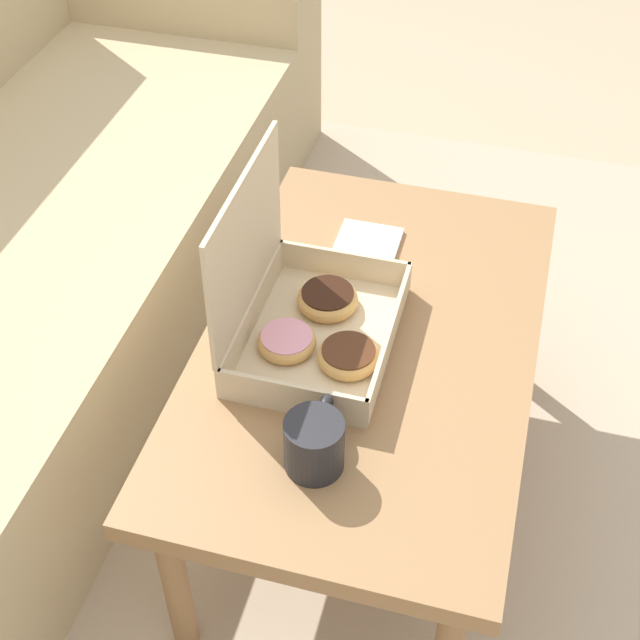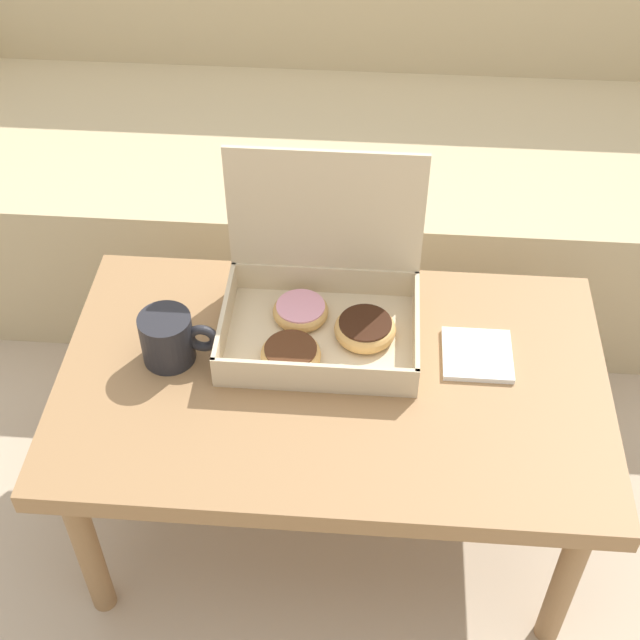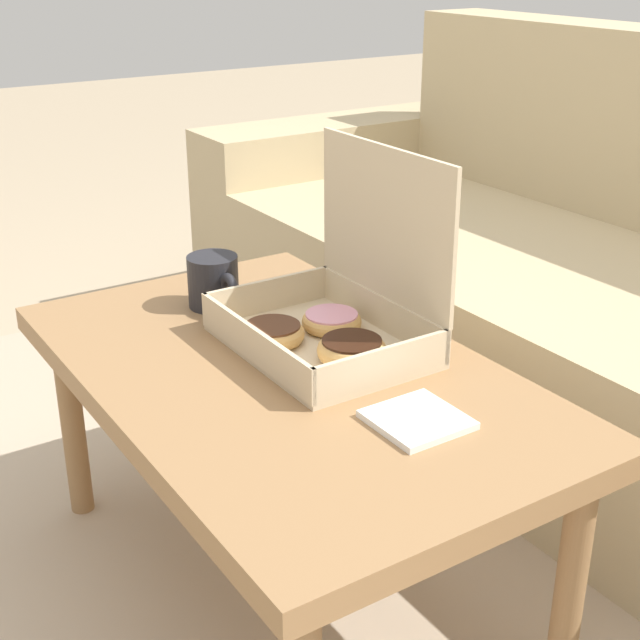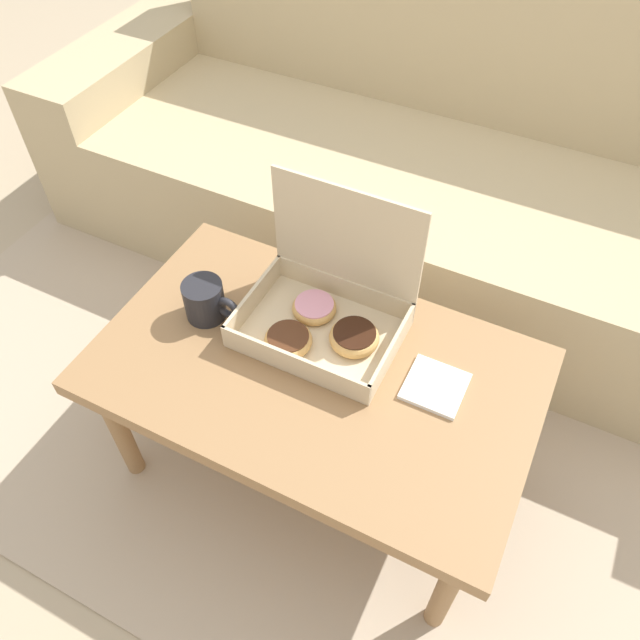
# 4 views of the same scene
# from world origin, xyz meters

# --- Properties ---
(ground_plane) EXTENTS (12.00, 12.00, 0.00)m
(ground_plane) POSITION_xyz_m (0.00, 0.00, 0.00)
(ground_plane) COLOR tan
(area_rug) EXTENTS (2.68, 1.88, 0.01)m
(area_rug) POSITION_xyz_m (0.00, 0.30, 0.01)
(area_rug) COLOR tan
(area_rug) RESTS_ON ground_plane
(coffee_table) EXTENTS (0.94, 0.57, 0.43)m
(coffee_table) POSITION_xyz_m (0.00, -0.08, 0.38)
(coffee_table) COLOR #997047
(coffee_table) RESTS_ON ground_plane
(pastry_box) EXTENTS (0.34, 0.26, 0.32)m
(pastry_box) POSITION_xyz_m (-0.03, 0.02, 0.49)
(pastry_box) COLOR beige
(pastry_box) RESTS_ON coffee_table
(coffee_mug) EXTENTS (0.14, 0.09, 0.09)m
(coffee_mug) POSITION_xyz_m (-0.28, -0.06, 0.48)
(coffee_mug) COLOR #232328
(coffee_mug) RESTS_ON coffee_table
(napkin_stack) EXTENTS (0.12, 0.12, 0.01)m
(napkin_stack) POSITION_xyz_m (0.25, -0.02, 0.43)
(napkin_stack) COLOR white
(napkin_stack) RESTS_ON coffee_table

